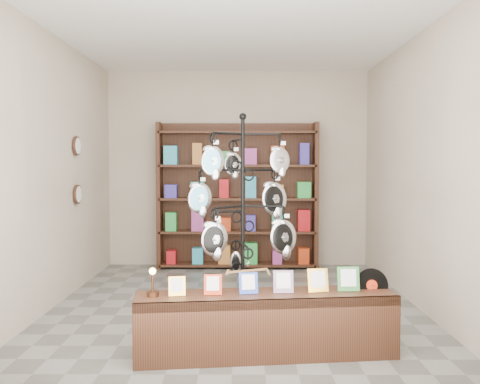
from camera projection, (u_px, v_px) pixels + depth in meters
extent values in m
plane|color=slate|center=(235.00, 307.00, 5.87)|extent=(5.00, 5.00, 0.00)
plane|color=#C2B19C|center=(238.00, 169.00, 8.29)|extent=(4.00, 0.00, 4.00)
plane|color=#C2B19C|center=(230.00, 176.00, 3.30)|extent=(4.00, 0.00, 4.00)
plane|color=#C2B19C|center=(52.00, 171.00, 5.80)|extent=(0.00, 5.00, 5.00)
plane|color=#C2B19C|center=(420.00, 171.00, 5.78)|extent=(0.00, 5.00, 5.00)
plane|color=white|center=(235.00, 31.00, 5.71)|extent=(5.00, 5.00, 0.00)
cylinder|color=black|center=(243.00, 330.00, 5.02)|extent=(0.53, 0.53, 0.03)
cylinder|color=black|center=(243.00, 226.00, 4.97)|extent=(0.04, 0.04, 1.99)
sphere|color=black|center=(243.00, 117.00, 4.92)|extent=(0.07, 0.07, 0.07)
ellipsoid|color=silver|center=(236.00, 262.00, 5.19)|extent=(0.11, 0.07, 0.21)
cube|color=#A46E44|center=(248.00, 271.00, 4.71)|extent=(0.35, 0.17, 0.04)
cube|color=black|center=(266.00, 324.00, 4.38)|extent=(2.15, 0.68, 0.52)
cube|color=gold|center=(177.00, 286.00, 4.28)|extent=(0.14, 0.07, 0.15)
cube|color=red|center=(213.00, 285.00, 4.31)|extent=(0.15, 0.07, 0.16)
cube|color=#263FA5|center=(248.00, 283.00, 4.35)|extent=(0.16, 0.07, 0.17)
cube|color=#E54C33|center=(283.00, 282.00, 4.38)|extent=(0.17, 0.07, 0.18)
cube|color=gold|center=(318.00, 280.00, 4.41)|extent=(0.18, 0.08, 0.19)
cube|color=#337233|center=(348.00, 279.00, 4.44)|extent=(0.19, 0.08, 0.20)
cylinder|color=black|center=(372.00, 285.00, 4.51)|extent=(0.29, 0.10, 0.28)
cylinder|color=red|center=(372.00, 285.00, 4.51)|extent=(0.10, 0.04, 0.10)
cylinder|color=#422313|center=(153.00, 294.00, 4.26)|extent=(0.10, 0.10, 0.04)
cylinder|color=#422313|center=(153.00, 283.00, 4.26)|extent=(0.02, 0.02, 0.13)
sphere|color=#FFBF59|center=(153.00, 271.00, 4.25)|extent=(0.05, 0.05, 0.05)
cube|color=black|center=(238.00, 195.00, 8.25)|extent=(2.40, 0.04, 2.20)
cube|color=black|center=(160.00, 195.00, 8.10)|extent=(0.06, 0.36, 2.20)
cube|color=black|center=(315.00, 195.00, 8.08)|extent=(0.06, 0.36, 2.20)
cube|color=black|center=(237.00, 264.00, 8.14)|extent=(2.36, 0.36, 0.04)
cube|color=black|center=(237.00, 232.00, 8.12)|extent=(2.36, 0.36, 0.03)
cube|color=black|center=(237.00, 199.00, 8.09)|extent=(2.36, 0.36, 0.04)
cube|color=black|center=(237.00, 166.00, 8.07)|extent=(2.36, 0.36, 0.04)
cube|color=black|center=(237.00, 133.00, 8.04)|extent=(2.36, 0.36, 0.04)
cylinder|color=black|center=(77.00, 146.00, 6.59)|extent=(0.03, 0.24, 0.24)
cylinder|color=black|center=(77.00, 194.00, 6.62)|extent=(0.03, 0.24, 0.24)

